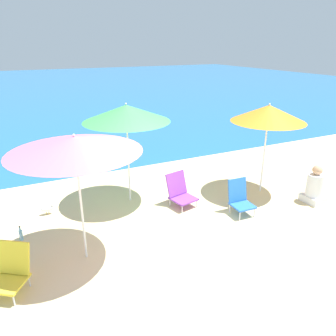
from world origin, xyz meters
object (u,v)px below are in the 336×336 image
at_px(beach_chair_yellow, 11,270).
at_px(water_bottle, 21,235).
at_px(beach_umbrella_pink, 75,144).
at_px(beach_umbrella_green, 126,113).
at_px(beach_umbrella_orange, 269,113).
at_px(beach_chair_purple, 180,191).
at_px(beach_chair_blue, 240,197).
at_px(person_seated_near, 314,187).
at_px(seagull, 47,208).

xyz_separation_m(beach_chair_yellow, water_bottle, (0.17, 1.33, -0.22)).
height_order(beach_umbrella_pink, beach_umbrella_green, beach_umbrella_green).
xyz_separation_m(beach_umbrella_orange, beach_chair_purple, (-2.08, 0.24, -1.58)).
relative_size(beach_umbrella_pink, beach_chair_purple, 2.98).
bearing_deg(beach_umbrella_pink, beach_umbrella_orange, 9.97).
bearing_deg(beach_chair_blue, beach_chair_purple, 139.84).
height_order(beach_umbrella_orange, beach_chair_blue, beach_umbrella_orange).
bearing_deg(person_seated_near, beach_chair_yellow, 178.57).
height_order(beach_chair_blue, beach_chair_yellow, beach_chair_blue).
height_order(beach_umbrella_orange, beach_chair_purple, beach_umbrella_orange).
distance_m(beach_umbrella_pink, water_bottle, 2.34).
distance_m(beach_chair_yellow, person_seated_near, 6.20).
height_order(beach_umbrella_pink, water_bottle, beach_umbrella_pink).
bearing_deg(beach_umbrella_orange, beach_chair_yellow, -168.96).
bearing_deg(beach_umbrella_pink, beach_umbrella_green, 50.75).
height_order(beach_umbrella_pink, beach_chair_purple, beach_umbrella_pink).
relative_size(beach_umbrella_orange, seagull, 7.94).
bearing_deg(beach_chair_blue, beach_chair_yellow, -172.14).
distance_m(beach_umbrella_orange, beach_chair_purple, 2.63).
xyz_separation_m(beach_umbrella_orange, water_bottle, (-5.35, 0.26, -1.79)).
distance_m(beach_chair_purple, person_seated_near, 3.02).
xyz_separation_m(beach_umbrella_green, person_seated_near, (3.69, -1.88, -1.65)).
bearing_deg(beach_umbrella_orange, beach_chair_blue, -150.71).
xyz_separation_m(water_bottle, seagull, (0.56, 0.79, 0.03)).
bearing_deg(beach_umbrella_orange, person_seated_near, -54.39).
bearing_deg(beach_umbrella_orange, beach_chair_purple, 173.44).
relative_size(beach_chair_purple, water_bottle, 2.53).
bearing_deg(water_bottle, beach_umbrella_pink, -47.10).
height_order(person_seated_near, seagull, person_seated_near).
bearing_deg(beach_chair_blue, beach_umbrella_orange, 31.37).
distance_m(person_seated_near, water_bottle, 6.16).
height_order(beach_umbrella_pink, seagull, beach_umbrella_pink).
distance_m(beach_chair_yellow, water_bottle, 1.36).
distance_m(beach_chair_purple, water_bottle, 3.27).
height_order(beach_chair_blue, beach_chair_purple, beach_chair_blue).
relative_size(beach_chair_blue, beach_chair_yellow, 1.03).
distance_m(beach_umbrella_pink, beach_chair_purple, 3.01).
bearing_deg(beach_chair_blue, water_bottle, 170.22).
distance_m(beach_umbrella_green, beach_chair_purple, 2.03).
bearing_deg(seagull, beach_chair_purple, -16.67).
xyz_separation_m(beach_umbrella_pink, beach_umbrella_orange, (4.39, 0.77, -0.07)).
xyz_separation_m(beach_umbrella_pink, beach_chair_blue, (3.27, 0.14, -1.63)).
height_order(beach_chair_blue, water_bottle, beach_chair_blue).
height_order(beach_chair_blue, seagull, beach_chair_blue).
bearing_deg(person_seated_near, beach_chair_purple, 154.11).
xyz_separation_m(beach_chair_yellow, seagull, (0.73, 2.12, -0.19)).
relative_size(beach_umbrella_green, beach_chair_blue, 3.05).
height_order(beach_umbrella_green, water_bottle, beach_umbrella_green).
xyz_separation_m(beach_umbrella_green, beach_chair_purple, (0.92, -0.69, -1.68)).
bearing_deg(beach_umbrella_green, person_seated_near, -27.02).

